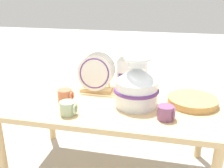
% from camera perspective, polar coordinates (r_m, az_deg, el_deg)
% --- Properties ---
extents(display_table, '(1.39, 0.82, 0.61)m').
position_cam_1_polar(display_table, '(1.80, -0.00, -5.19)').
color(display_table, tan).
rests_on(display_table, ground_plane).
extents(ceramic_vase, '(0.29, 0.29, 0.32)m').
position_cam_1_polar(ceramic_vase, '(1.64, 5.34, -0.24)').
color(ceramic_vase, silver).
rests_on(ceramic_vase, display_table).
extents(dish_rack_round_plates, '(0.25, 0.17, 0.27)m').
position_cam_1_polar(dish_rack_round_plates, '(1.88, -3.44, 1.82)').
color(dish_rack_round_plates, tan).
rests_on(dish_rack_round_plates, display_table).
extents(dish_rack_square_plates, '(0.22, 0.16, 0.23)m').
position_cam_1_polar(dish_rack_square_plates, '(1.91, 4.31, 1.26)').
color(dish_rack_square_plates, tan).
rests_on(dish_rack_square_plates, display_table).
extents(wicker_charger_stack, '(0.32, 0.32, 0.04)m').
position_cam_1_polar(wicker_charger_stack, '(1.77, 17.14, -3.57)').
color(wicker_charger_stack, tan).
rests_on(wicker_charger_stack, display_table).
extents(mug_terracotta_glaze, '(0.10, 0.09, 0.08)m').
position_cam_1_polar(mug_terracotta_glaze, '(1.75, -10.09, -2.52)').
color(mug_terracotta_glaze, '#B76647').
rests_on(mug_terracotta_glaze, display_table).
extents(mug_plum_glaze, '(0.10, 0.09, 0.08)m').
position_cam_1_polar(mug_plum_glaze, '(1.53, 11.71, -6.14)').
color(mug_plum_glaze, '#7A4770').
rests_on(mug_plum_glaze, display_table).
extents(mug_sage_glaze, '(0.10, 0.09, 0.08)m').
position_cam_1_polar(mug_sage_glaze, '(1.57, -9.49, -5.23)').
color(mug_sage_glaze, '#9EB28E').
rests_on(mug_sage_glaze, display_table).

